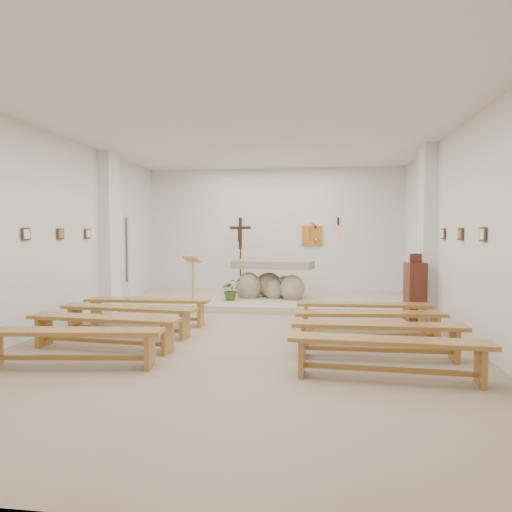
# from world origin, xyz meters

# --- Properties ---
(ground) EXTENTS (7.00, 10.00, 0.00)m
(ground) POSITION_xyz_m (0.00, 0.00, 0.00)
(ground) COLOR tan
(ground) RESTS_ON ground
(wall_left) EXTENTS (0.02, 10.00, 3.50)m
(wall_left) POSITION_xyz_m (-3.49, 0.00, 1.75)
(wall_left) COLOR white
(wall_left) RESTS_ON ground
(wall_right) EXTENTS (0.02, 10.00, 3.50)m
(wall_right) POSITION_xyz_m (3.49, 0.00, 1.75)
(wall_right) COLOR white
(wall_right) RESTS_ON ground
(wall_back) EXTENTS (7.00, 0.02, 3.50)m
(wall_back) POSITION_xyz_m (0.00, 4.99, 1.75)
(wall_back) COLOR white
(wall_back) RESTS_ON ground
(ceiling) EXTENTS (7.00, 10.00, 0.02)m
(ceiling) POSITION_xyz_m (0.00, 0.00, 3.49)
(ceiling) COLOR silver
(ceiling) RESTS_ON wall_back
(sanctuary_platform) EXTENTS (6.98, 3.00, 0.15)m
(sanctuary_platform) POSITION_xyz_m (0.00, 3.50, 0.07)
(sanctuary_platform) COLOR beige
(sanctuary_platform) RESTS_ON ground
(pilaster_left) EXTENTS (0.26, 0.55, 3.50)m
(pilaster_left) POSITION_xyz_m (-3.37, 2.00, 1.75)
(pilaster_left) COLOR white
(pilaster_left) RESTS_ON ground
(pilaster_right) EXTENTS (0.26, 0.55, 3.50)m
(pilaster_right) POSITION_xyz_m (3.37, 2.00, 1.75)
(pilaster_right) COLOR white
(pilaster_right) RESTS_ON ground
(gold_wall_relief) EXTENTS (0.55, 0.04, 0.55)m
(gold_wall_relief) POSITION_xyz_m (1.05, 4.96, 1.65)
(gold_wall_relief) COLOR #C6812E
(gold_wall_relief) RESTS_ON wall_back
(sanctuary_lamp) EXTENTS (0.11, 0.36, 0.44)m
(sanctuary_lamp) POSITION_xyz_m (1.75, 4.71, 1.81)
(sanctuary_lamp) COLOR black
(sanctuary_lamp) RESTS_ON wall_back
(station_frame_left_front) EXTENTS (0.03, 0.20, 0.20)m
(station_frame_left_front) POSITION_xyz_m (-3.47, -0.80, 1.72)
(station_frame_left_front) COLOR #3F2D1B
(station_frame_left_front) RESTS_ON wall_left
(station_frame_left_mid) EXTENTS (0.03, 0.20, 0.20)m
(station_frame_left_mid) POSITION_xyz_m (-3.47, 0.20, 1.72)
(station_frame_left_mid) COLOR #3F2D1B
(station_frame_left_mid) RESTS_ON wall_left
(station_frame_left_rear) EXTENTS (0.03, 0.20, 0.20)m
(station_frame_left_rear) POSITION_xyz_m (-3.47, 1.20, 1.72)
(station_frame_left_rear) COLOR #3F2D1B
(station_frame_left_rear) RESTS_ON wall_left
(station_frame_right_front) EXTENTS (0.03, 0.20, 0.20)m
(station_frame_right_front) POSITION_xyz_m (3.47, -0.80, 1.72)
(station_frame_right_front) COLOR #3F2D1B
(station_frame_right_front) RESTS_ON wall_right
(station_frame_right_mid) EXTENTS (0.03, 0.20, 0.20)m
(station_frame_right_mid) POSITION_xyz_m (3.47, 0.20, 1.72)
(station_frame_right_mid) COLOR #3F2D1B
(station_frame_right_mid) RESTS_ON wall_right
(station_frame_right_rear) EXTENTS (0.03, 0.20, 0.20)m
(station_frame_right_rear) POSITION_xyz_m (3.47, 1.20, 1.72)
(station_frame_right_rear) COLOR #3F2D1B
(station_frame_right_rear) RESTS_ON wall_right
(radiator_left) EXTENTS (0.10, 0.85, 0.52)m
(radiator_left) POSITION_xyz_m (-3.43, 2.70, 0.27)
(radiator_left) COLOR silver
(radiator_left) RESTS_ON ground
(radiator_right) EXTENTS (0.10, 0.85, 0.52)m
(radiator_right) POSITION_xyz_m (3.43, 2.70, 0.27)
(radiator_right) COLOR silver
(radiator_right) RESTS_ON ground
(altar) EXTENTS (2.03, 1.09, 0.99)m
(altar) POSITION_xyz_m (0.09, 3.47, 0.53)
(altar) COLOR tan
(altar) RESTS_ON sanctuary_platform
(lectern) EXTENTS (0.45, 0.41, 1.07)m
(lectern) POSITION_xyz_m (-1.69, 2.68, 0.68)
(lectern) COLOR tan
(lectern) RESTS_ON sanctuary_platform
(crucifix_stand) EXTENTS (0.59, 0.26, 1.98)m
(crucifix_stand) POSITION_xyz_m (-0.82, 4.24, 1.29)
(crucifix_stand) COLOR #3B1C13
(crucifix_stand) RESTS_ON sanctuary_platform
(potted_plant) EXTENTS (0.58, 0.55, 0.51)m
(potted_plant) POSITION_xyz_m (-0.82, 2.91, 0.40)
(potted_plant) COLOR #2F5321
(potted_plant) RESTS_ON sanctuary_platform
(donation_pedestal) EXTENTS (0.41, 0.41, 1.33)m
(donation_pedestal) POSITION_xyz_m (3.10, 1.72, 0.59)
(donation_pedestal) COLOR #542418
(donation_pedestal) RESTS_ON ground
(bench_left_front) EXTENTS (2.36, 0.44, 0.50)m
(bench_left_front) POSITION_xyz_m (-1.99, 0.61, 0.37)
(bench_left_front) COLOR #AB7631
(bench_left_front) RESTS_ON ground
(bench_right_front) EXTENTS (2.36, 0.44, 0.50)m
(bench_right_front) POSITION_xyz_m (1.99, 0.61, 0.37)
(bench_right_front) COLOR #AB7631
(bench_right_front) RESTS_ON ground
(bench_left_second) EXTENTS (2.38, 0.61, 0.50)m
(bench_left_second) POSITION_xyz_m (-1.99, -0.30, 0.37)
(bench_left_second) COLOR #AB7631
(bench_left_second) RESTS_ON ground
(bench_right_second) EXTENTS (2.38, 0.59, 0.50)m
(bench_right_second) POSITION_xyz_m (1.99, -0.30, 0.37)
(bench_right_second) COLOR #AB7631
(bench_right_second) RESTS_ON ground
(bench_left_third) EXTENTS (2.37, 0.58, 0.50)m
(bench_left_third) POSITION_xyz_m (-1.99, -1.21, 0.37)
(bench_left_third) COLOR #AB7631
(bench_left_third) RESTS_ON ground
(bench_right_third) EXTENTS (2.35, 0.39, 0.50)m
(bench_right_third) POSITION_xyz_m (1.99, -1.21, 0.37)
(bench_right_third) COLOR #AB7631
(bench_right_third) RESTS_ON ground
(bench_left_fourth) EXTENTS (2.38, 0.63, 0.50)m
(bench_left_fourth) POSITION_xyz_m (-1.99, -2.12, 0.37)
(bench_left_fourth) COLOR #AB7631
(bench_left_fourth) RESTS_ON ground
(bench_right_fourth) EXTENTS (2.37, 0.53, 0.50)m
(bench_right_fourth) POSITION_xyz_m (1.99, -2.12, 0.37)
(bench_right_fourth) COLOR #AB7631
(bench_right_fourth) RESTS_ON ground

